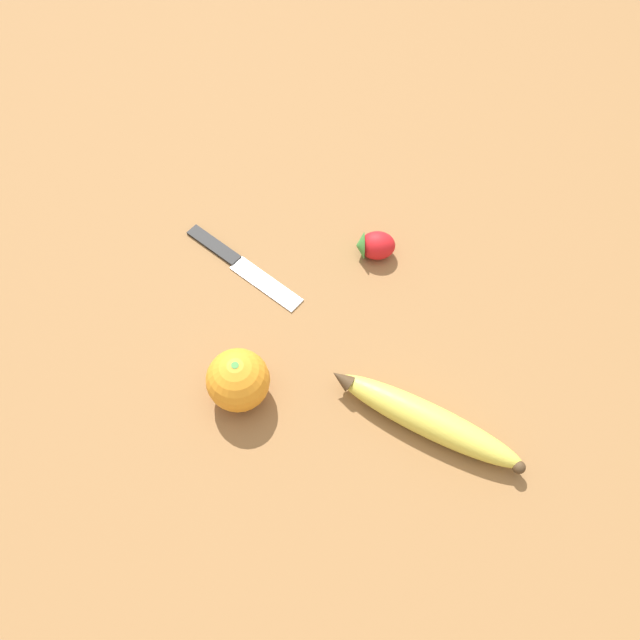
{
  "coord_description": "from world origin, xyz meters",
  "views": [
    {
      "loc": [
        -0.3,
        -0.23,
        0.73
      ],
      "look_at": [
        0.0,
        0.07,
        0.03
      ],
      "focal_mm": 42.0,
      "sensor_mm": 36.0,
      "label": 1
    }
  ],
  "objects_px": {
    "orange": "(238,380)",
    "strawberry": "(374,245)",
    "banana": "(425,421)",
    "paring_knife": "(238,263)"
  },
  "relations": [
    {
      "from": "orange",
      "to": "strawberry",
      "type": "bearing_deg",
      "value": 5.81
    },
    {
      "from": "banana",
      "to": "strawberry",
      "type": "xyz_separation_m",
      "value": [
        0.13,
        0.19,
        -0.0
      ]
    },
    {
      "from": "banana",
      "to": "orange",
      "type": "relative_size",
      "value": 3.2
    },
    {
      "from": "strawberry",
      "to": "paring_knife",
      "type": "relative_size",
      "value": 0.32
    },
    {
      "from": "paring_knife",
      "to": "strawberry",
      "type": "bearing_deg",
      "value": 135.33
    },
    {
      "from": "strawberry",
      "to": "paring_knife",
      "type": "xyz_separation_m",
      "value": [
        -0.13,
        0.1,
        -0.01
      ]
    },
    {
      "from": "banana",
      "to": "paring_knife",
      "type": "distance_m",
      "value": 0.29
    },
    {
      "from": "paring_knife",
      "to": "banana",
      "type": "bearing_deg",
      "value": 84.05
    },
    {
      "from": "orange",
      "to": "strawberry",
      "type": "height_order",
      "value": "orange"
    },
    {
      "from": "strawberry",
      "to": "paring_knife",
      "type": "height_order",
      "value": "strawberry"
    }
  ]
}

